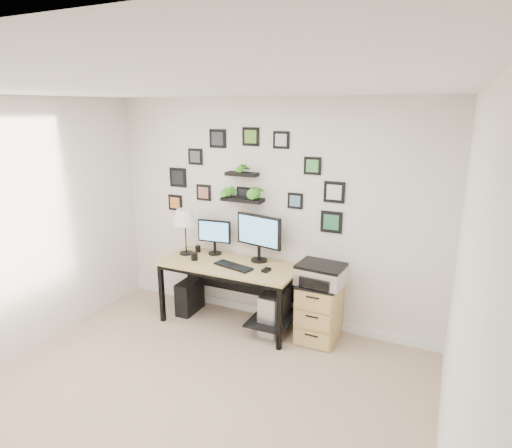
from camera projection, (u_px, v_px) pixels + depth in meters
The scene contains 14 objects.
room at pixel (268, 312), 5.27m from camera, with size 4.00×4.00×4.00m.
desk at pixel (233, 273), 4.97m from camera, with size 1.60×0.70×0.75m.
monitor_left at pixel (214, 234), 5.16m from camera, with size 0.42×0.18×0.43m.
monitor_right at pixel (259, 234), 4.90m from camera, with size 0.59×0.23×0.56m.
keyboard at pixel (233, 266), 4.80m from camera, with size 0.47×0.15×0.02m, color black.
mouse at pixel (266, 270), 4.67m from camera, with size 0.07×0.11×0.03m, color black.
table_lamp at pixel (185, 218), 5.13m from camera, with size 0.27×0.27×0.56m.
mug at pixel (194, 256), 5.01m from camera, with size 0.08×0.08×0.09m, color black.
pen_cup at pixel (198, 249), 5.30m from camera, with size 0.06×0.06×0.08m, color black.
pc_tower_black at pixel (190, 296), 5.34m from camera, with size 0.18×0.41×0.41m, color black.
pc_tower_grey at pixel (275, 311), 4.86m from camera, with size 0.23×0.50×0.48m.
file_cabinet at pixel (319, 311), 4.68m from camera, with size 0.43×0.53×0.67m.
printer at pixel (321, 274), 4.52m from camera, with size 0.51×0.42×0.22m.
wall_decor at pixel (245, 182), 4.92m from camera, with size 2.28×0.18×1.11m.
Camera 1 is at (1.89, -2.43, 2.48)m, focal length 30.00 mm.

